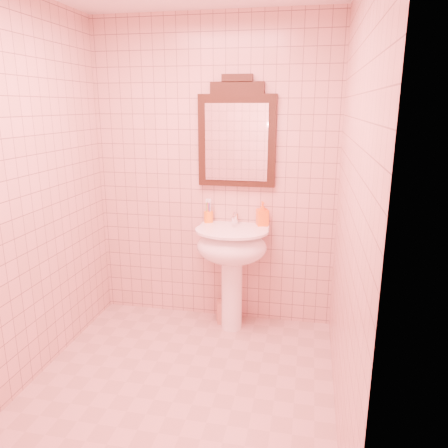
% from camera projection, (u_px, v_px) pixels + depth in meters
% --- Properties ---
extents(floor, '(2.20, 2.20, 0.00)m').
position_uv_depth(floor, '(179.00, 389.00, 2.88)').
color(floor, tan).
rests_on(floor, ground).
extents(back_wall, '(2.00, 0.02, 2.50)m').
position_uv_depth(back_wall, '(214.00, 175.00, 3.59)').
color(back_wall, '#D39C93').
rests_on(back_wall, floor).
extents(pedestal_sink, '(0.58, 0.58, 0.86)m').
position_uv_depth(pedestal_sink, '(232.00, 253.00, 3.49)').
color(pedestal_sink, white).
rests_on(pedestal_sink, floor).
extents(faucet, '(0.04, 0.16, 0.11)m').
position_uv_depth(faucet, '(235.00, 218.00, 3.55)').
color(faucet, white).
rests_on(faucet, pedestal_sink).
extents(mirror, '(0.62, 0.06, 0.86)m').
position_uv_depth(mirror, '(237.00, 136.00, 3.44)').
color(mirror, black).
rests_on(mirror, back_wall).
extents(toothbrush_cup, '(0.08, 0.08, 0.17)m').
position_uv_depth(toothbrush_cup, '(209.00, 216.00, 3.63)').
color(toothbrush_cup, orange).
rests_on(toothbrush_cup, pedestal_sink).
extents(soap_dispenser, '(0.11, 0.11, 0.20)m').
position_uv_depth(soap_dispenser, '(262.00, 214.00, 3.52)').
color(soap_dispenser, orange).
rests_on(soap_dispenser, pedestal_sink).
extents(towel, '(0.18, 0.15, 0.19)m').
position_uv_depth(towel, '(226.00, 311.00, 3.75)').
color(towel, tan).
rests_on(towel, floor).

